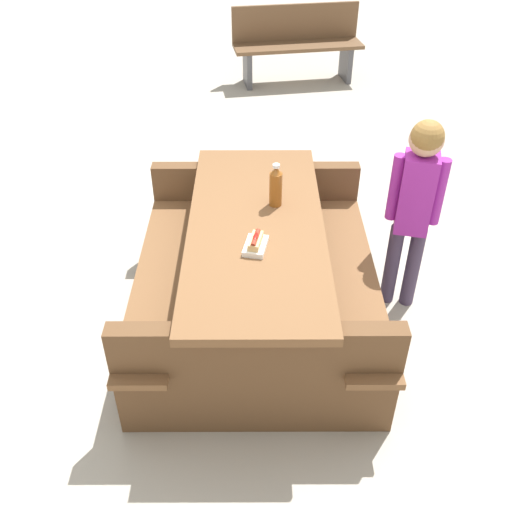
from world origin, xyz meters
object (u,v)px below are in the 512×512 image
soda_bottle (276,186)px  park_bench_near (297,42)px  child_in_coat (416,194)px  hotdog_tray (256,244)px  picnic_table (256,267)px

soda_bottle → park_bench_near: (-4.02, 0.63, -0.42)m
soda_bottle → child_in_coat: (0.05, 0.81, -0.05)m
soda_bottle → park_bench_near: size_ratio=0.17×
hotdog_tray → park_bench_near: 4.53m
hotdog_tray → child_in_coat: 1.03m
picnic_table → park_bench_near: (-4.22, 0.76, 0.00)m
child_in_coat → park_bench_near: size_ratio=0.83×
soda_bottle → hotdog_tray: soda_bottle is taller
hotdog_tray → child_in_coat: bearing=111.4°
soda_bottle → child_in_coat: size_ratio=0.21×
hotdog_tray → park_bench_near: park_bench_near is taller
soda_bottle → picnic_table: bearing=-32.7°
hotdog_tray → soda_bottle: bearing=161.4°
child_in_coat → park_bench_near: 4.10m
picnic_table → child_in_coat: size_ratio=1.47×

